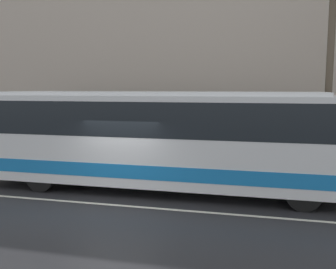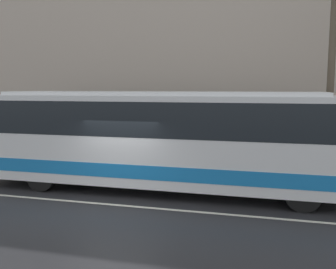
{
  "view_description": "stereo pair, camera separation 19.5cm",
  "coord_description": "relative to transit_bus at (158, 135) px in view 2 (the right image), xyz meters",
  "views": [
    {
      "loc": [
        4.21,
        -10.26,
        3.54
      ],
      "look_at": [
        1.22,
        1.9,
        1.96
      ],
      "focal_mm": 40.0,
      "sensor_mm": 36.0,
      "label": 1
    },
    {
      "loc": [
        4.4,
        -10.21,
        3.54
      ],
      "look_at": [
        1.22,
        1.9,
        1.96
      ],
      "focal_mm": 40.0,
      "sensor_mm": 36.0,
      "label": 2
    }
  ],
  "objects": [
    {
      "name": "building_facade",
      "position": [
        -0.86,
        4.71,
        4.61
      ],
      "size": [
        60.0,
        0.35,
        13.49
      ],
      "color": "#B7A899",
      "rests_on": "ground_plane"
    },
    {
      "name": "lane_stripe",
      "position": [
        -0.86,
        -1.9,
        -1.91
      ],
      "size": [
        54.0,
        0.14,
        0.01
      ],
      "color": "beige",
      "rests_on": "ground_plane"
    },
    {
      "name": "transit_bus",
      "position": [
        0.0,
        0.0,
        0.0
      ],
      "size": [
        12.51,
        2.52,
        3.4
      ],
      "color": "white",
      "rests_on": "ground_plane"
    },
    {
      "name": "sidewalk",
      "position": [
        -0.86,
        3.33,
        -1.85
      ],
      "size": [
        60.0,
        2.47,
        0.13
      ],
      "color": "gray",
      "rests_on": "ground_plane"
    },
    {
      "name": "ground_plane",
      "position": [
        -0.86,
        -1.9,
        -1.92
      ],
      "size": [
        60.0,
        60.0,
        0.0
      ],
      "primitive_type": "plane",
      "color": "#262628"
    },
    {
      "name": "utility_pole_near",
      "position": [
        5.77,
        2.63,
        2.23
      ],
      "size": [
        0.26,
        0.26,
        8.04
      ],
      "color": "brown",
      "rests_on": "sidewalk"
    }
  ]
}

